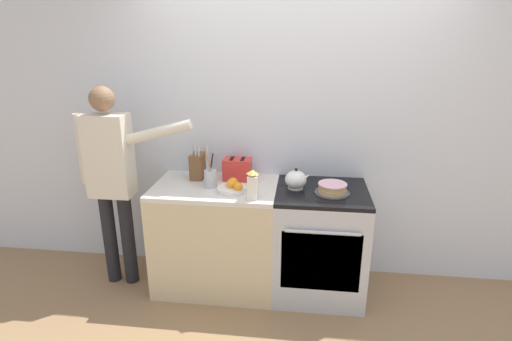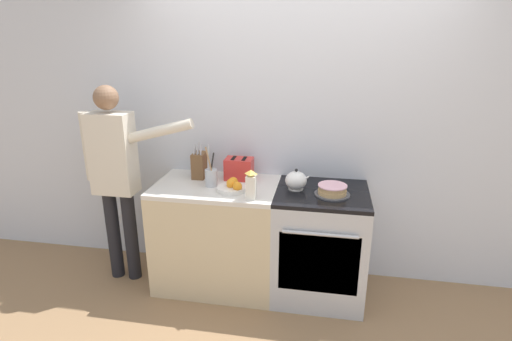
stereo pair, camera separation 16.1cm
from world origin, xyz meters
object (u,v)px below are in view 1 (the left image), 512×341
object	(u,v)px
stove_range	(319,242)
toaster	(237,169)
knife_block	(197,166)
utensil_crock	(210,178)
person_baker	(112,171)
fruit_bowl	(232,187)
milk_carton	(253,185)
tea_kettle	(296,180)
layer_cake	(332,189)

from	to	relation	value
stove_range	toaster	world-z (taller)	toaster
toaster	stove_range	bearing A→B (deg)	-13.90
knife_block	utensil_crock	xyz separation A→B (m)	(0.15, -0.18, -0.03)
person_baker	toaster	bearing A→B (deg)	7.97
fruit_bowl	milk_carton	xyz separation A→B (m)	(0.17, -0.13, 0.07)
stove_range	fruit_bowl	size ratio (longest dim) A/B	3.96
tea_kettle	fruit_bowl	xyz separation A→B (m)	(-0.48, -0.12, -0.04)
layer_cake	toaster	size ratio (longest dim) A/B	1.10
tea_kettle	knife_block	size ratio (longest dim) A/B	0.68
layer_cake	toaster	bearing A→B (deg)	163.65
toaster	fruit_bowl	bearing A→B (deg)	-88.68
utensil_crock	knife_block	bearing A→B (deg)	129.61
knife_block	fruit_bowl	bearing A→B (deg)	-37.19
toaster	person_baker	bearing A→B (deg)	-166.24
utensil_crock	milk_carton	distance (m)	0.42
milk_carton	person_baker	size ratio (longest dim) A/B	0.13
utensil_crock	stove_range	bearing A→B (deg)	1.88
tea_kettle	fruit_bowl	bearing A→B (deg)	-165.39
layer_cake	utensil_crock	xyz separation A→B (m)	(-0.94, 0.02, 0.04)
tea_kettle	fruit_bowl	size ratio (longest dim) A/B	0.91
layer_cake	milk_carton	size ratio (longest dim) A/B	1.19
milk_carton	fruit_bowl	bearing A→B (deg)	142.76
fruit_bowl	toaster	size ratio (longest dim) A/B	0.93
utensil_crock	person_baker	xyz separation A→B (m)	(-0.79, -0.04, 0.03)
stove_range	fruit_bowl	bearing A→B (deg)	-171.41
fruit_bowl	milk_carton	world-z (taller)	milk_carton
knife_block	milk_carton	size ratio (longest dim) A/B	1.36
layer_cake	milk_carton	world-z (taller)	milk_carton
milk_carton	toaster	bearing A→B (deg)	113.79
utensil_crock	person_baker	size ratio (longest dim) A/B	0.20
layer_cake	milk_carton	xyz separation A→B (m)	(-0.58, -0.18, 0.07)
stove_range	tea_kettle	size ratio (longest dim) A/B	4.36
knife_block	fruit_bowl	size ratio (longest dim) A/B	1.35
toaster	milk_carton	world-z (taller)	milk_carton
tea_kettle	toaster	size ratio (longest dim) A/B	0.85
utensil_crock	layer_cake	bearing A→B (deg)	-1.46
fruit_bowl	stove_range	bearing A→B (deg)	8.59
tea_kettle	milk_carton	bearing A→B (deg)	-140.18
knife_block	utensil_crock	bearing A→B (deg)	-50.39
knife_block	milk_carton	world-z (taller)	knife_block
layer_cake	knife_block	distance (m)	1.11
knife_block	utensil_crock	distance (m)	0.24
stove_range	layer_cake	distance (m)	0.49
milk_carton	person_baker	world-z (taller)	person_baker
utensil_crock	fruit_bowl	distance (m)	0.21
tea_kettle	knife_block	xyz separation A→B (m)	(-0.82, 0.13, 0.04)
layer_cake	tea_kettle	bearing A→B (deg)	164.92
stove_range	milk_carton	world-z (taller)	milk_carton
stove_range	layer_cake	xyz separation A→B (m)	(0.07, -0.05, 0.48)
layer_cake	utensil_crock	world-z (taller)	utensil_crock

